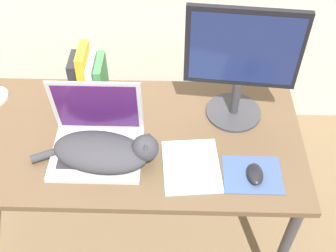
% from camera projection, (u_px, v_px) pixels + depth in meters
% --- Properties ---
extents(desk, '(1.42, 0.68, 0.71)m').
position_uv_depth(desk, '(126.00, 148.00, 1.74)').
color(desk, brown).
rests_on(desk, ground_plane).
extents(laptop, '(0.34, 0.27, 0.28)m').
position_uv_depth(laptop, '(97.00, 139.00, 1.60)').
color(laptop, '#B7B7BC').
rests_on(laptop, desk).
extents(cat, '(0.49, 0.24, 0.13)m').
position_uv_depth(cat, '(106.00, 151.00, 1.56)').
color(cat, '#333338').
rests_on(cat, desk).
extents(external_monitor, '(0.43, 0.23, 0.50)m').
position_uv_depth(external_monitor, '(241.00, 62.00, 1.58)').
color(external_monitor, '#333338').
rests_on(external_monitor, desk).
extents(mousepad, '(0.22, 0.17, 0.00)m').
position_uv_depth(mousepad, '(252.00, 175.00, 1.55)').
color(mousepad, '#384C75').
rests_on(mousepad, desk).
extents(computer_mouse, '(0.06, 0.10, 0.03)m').
position_uv_depth(computer_mouse, '(255.00, 174.00, 1.54)').
color(computer_mouse, black).
rests_on(computer_mouse, mousepad).
extents(book_row, '(0.14, 0.17, 0.25)m').
position_uv_depth(book_row, '(89.00, 78.00, 1.76)').
color(book_row, '#232328').
rests_on(book_row, desk).
extents(notepad, '(0.23, 0.27, 0.01)m').
position_uv_depth(notepad, '(191.00, 166.00, 1.58)').
color(notepad, '#99C6E0').
rests_on(notepad, desk).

